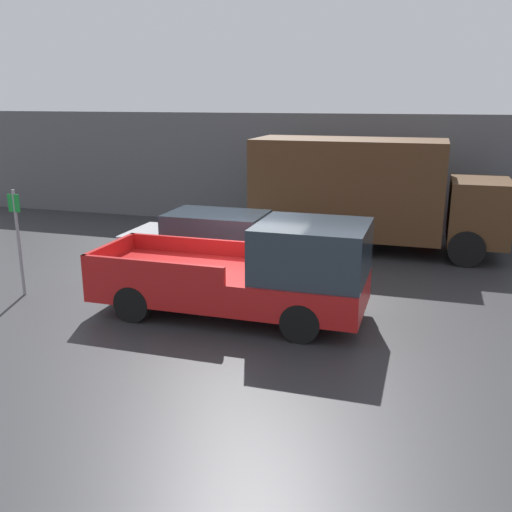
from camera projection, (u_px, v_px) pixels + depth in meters
ground_plane at (241, 306)px, 12.51m from camera, size 60.00×60.00×0.00m
building_wall at (318, 171)px, 19.71m from camera, size 28.00×0.15×3.91m
pickup_truck at (255, 273)px, 11.61m from camera, size 5.61×2.12×2.07m
car at (213, 243)px, 14.58m from camera, size 4.46×1.88×1.61m
delivery_truck at (366, 191)px, 16.78m from camera, size 7.25×2.41×3.26m
parking_sign at (18, 237)px, 12.86m from camera, size 0.30×0.07×2.45m
newspaper_box at (428, 220)px, 18.71m from camera, size 0.45×0.40×1.09m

